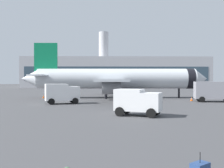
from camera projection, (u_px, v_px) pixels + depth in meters
airplane_at_gate at (115, 79)px, 50.47m from camera, size 35.66×32.09×10.50m
service_truck at (62, 93)px, 38.36m from camera, size 5.24×3.70×2.90m
fuel_truck at (214, 91)px, 41.68m from camera, size 6.31×3.50×3.20m
cargo_van at (137, 101)px, 25.69m from camera, size 4.83×3.71×2.60m
safety_cone_near at (192, 99)px, 43.54m from camera, size 0.44×0.44×0.65m
safety_cone_mid at (44, 96)px, 50.06m from camera, size 0.44×0.44×0.70m
terminal_building at (116, 72)px, 121.72m from camera, size 82.20×20.62×25.34m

